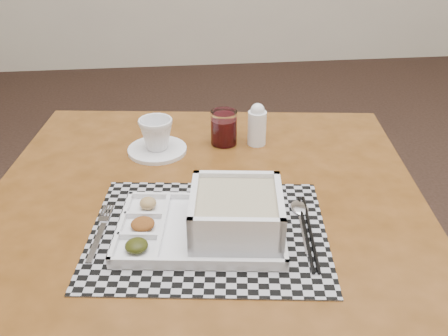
{
  "coord_description": "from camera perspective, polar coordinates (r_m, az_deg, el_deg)",
  "views": [
    {
      "loc": [
        -0.8,
        -1.53,
        1.31
      ],
      "look_at": [
        -0.71,
        -0.65,
        0.81
      ],
      "focal_mm": 40.0,
      "sensor_mm": 36.0,
      "label": 1
    }
  ],
  "objects": [
    {
      "name": "placemat",
      "position": [
        0.98,
        -1.79,
        -7.32
      ],
      "size": [
        0.5,
        0.42,
        0.0
      ],
      "primitive_type": "cube",
      "rotation": [
        0.0,
        0.0,
        -0.13
      ],
      "color": "#9A9AA1",
      "rests_on": "dining_table"
    },
    {
      "name": "serving_tray",
      "position": [
        0.96,
        0.06,
        -5.81
      ],
      "size": [
        0.35,
        0.26,
        0.09
      ],
      "color": "white",
      "rests_on": "placemat"
    },
    {
      "name": "dining_table",
      "position": [
        1.12,
        -2.12,
        -6.72
      ],
      "size": [
        1.07,
        1.07,
        0.72
      ],
      "color": "#4D2C0E",
      "rests_on": "ground"
    },
    {
      "name": "spoon",
      "position": [
        1.04,
        8.7,
        -4.95
      ],
      "size": [
        0.04,
        0.18,
        0.01
      ],
      "color": "silver",
      "rests_on": "placemat"
    },
    {
      "name": "floor",
      "position": [
        2.17,
        17.04,
        -9.02
      ],
      "size": [
        5.0,
        5.0,
        0.0
      ],
      "primitive_type": "plane",
      "color": "black",
      "rests_on": "ground"
    },
    {
      "name": "cup",
      "position": [
        1.26,
        -7.76,
        3.88
      ],
      "size": [
        0.11,
        0.11,
        0.08
      ],
      "primitive_type": "imported",
      "rotation": [
        0.0,
        0.0,
        -0.26
      ],
      "color": "white",
      "rests_on": "saucer"
    },
    {
      "name": "saucer",
      "position": [
        1.28,
        -7.63,
        2.08
      ],
      "size": [
        0.15,
        0.15,
        0.01
      ],
      "primitive_type": "cylinder",
      "color": "white",
      "rests_on": "dining_table"
    },
    {
      "name": "fork",
      "position": [
        1.01,
        -14.08,
        -6.95
      ],
      "size": [
        0.04,
        0.19,
        0.0
      ],
      "color": "silver",
      "rests_on": "placemat"
    },
    {
      "name": "chopsticks",
      "position": [
        0.99,
        9.56,
        -7.16
      ],
      "size": [
        0.05,
        0.24,
        0.01
      ],
      "color": "black",
      "rests_on": "placemat"
    },
    {
      "name": "creamer_bottle",
      "position": [
        1.29,
        3.8,
        4.94
      ],
      "size": [
        0.05,
        0.05,
        0.11
      ],
      "color": "white",
      "rests_on": "dining_table"
    },
    {
      "name": "juice_glass",
      "position": [
        1.3,
        -0.01,
        4.46
      ],
      "size": [
        0.07,
        0.07,
        0.09
      ],
      "color": "white",
      "rests_on": "dining_table"
    }
  ]
}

